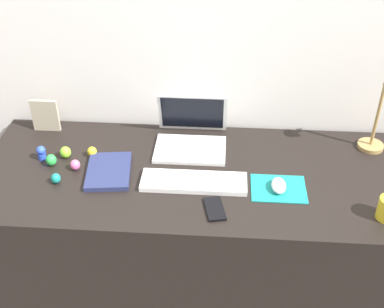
# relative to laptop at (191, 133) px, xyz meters

# --- Properties ---
(ground_plane) EXTENTS (6.00, 6.00, 0.00)m
(ground_plane) POSITION_rel_laptop_xyz_m (0.03, -0.21, -0.79)
(ground_plane) COLOR #59514C
(back_wall) EXTENTS (2.96, 0.05, 1.64)m
(back_wall) POSITION_rel_laptop_xyz_m (0.03, 0.19, 0.02)
(back_wall) COLOR silver
(back_wall) RESTS_ON ground_plane
(desk) EXTENTS (1.76, 0.72, 0.74)m
(desk) POSITION_rel_laptop_xyz_m (0.03, -0.21, -0.42)
(desk) COLOR black
(desk) RESTS_ON ground_plane
(laptop) EXTENTS (0.30, 0.27, 0.21)m
(laptop) POSITION_rel_laptop_xyz_m (0.00, 0.00, 0.00)
(laptop) COLOR white
(laptop) RESTS_ON desk
(keyboard) EXTENTS (0.41, 0.13, 0.02)m
(keyboard) POSITION_rel_laptop_xyz_m (0.03, -0.29, -0.04)
(keyboard) COLOR white
(keyboard) RESTS_ON desk
(mousepad) EXTENTS (0.21, 0.17, 0.00)m
(mousepad) POSITION_rel_laptop_xyz_m (0.36, -0.30, -0.05)
(mousepad) COLOR teal
(mousepad) RESTS_ON desk
(mouse) EXTENTS (0.06, 0.10, 0.03)m
(mouse) POSITION_rel_laptop_xyz_m (0.36, -0.30, -0.03)
(mouse) COLOR white
(mouse) RESTS_ON mousepad
(cell_phone) EXTENTS (0.09, 0.14, 0.01)m
(cell_phone) POSITION_rel_laptop_xyz_m (0.12, -0.44, -0.05)
(cell_phone) COLOR black
(cell_phone) RESTS_ON desk
(desk_lamp) EXTENTS (0.11, 0.15, 0.36)m
(desk_lamp) POSITION_rel_laptop_xyz_m (0.77, -0.00, 0.12)
(desk_lamp) COLOR #A5844C
(desk_lamp) RESTS_ON desk
(notebook_pad) EXTENTS (0.20, 0.26, 0.02)m
(notebook_pad) POSITION_rel_laptop_xyz_m (-0.31, -0.24, -0.04)
(notebook_pad) COLOR navy
(notebook_pad) RESTS_ON desk
(picture_frame) EXTENTS (0.12, 0.02, 0.15)m
(picture_frame) POSITION_rel_laptop_xyz_m (-0.66, 0.07, 0.02)
(picture_frame) COLOR #B2A58C
(picture_frame) RESTS_ON desk
(toy_figurine_yellow) EXTENTS (0.04, 0.04, 0.04)m
(toy_figurine_yellow) POSITION_rel_laptop_xyz_m (-0.41, -0.13, -0.03)
(toy_figurine_yellow) COLOR yellow
(toy_figurine_yellow) RESTS_ON desk
(toy_figurine_teal) EXTENTS (0.04, 0.04, 0.04)m
(toy_figurine_teal) POSITION_rel_laptop_xyz_m (-0.50, -0.32, -0.03)
(toy_figurine_teal) COLOR teal
(toy_figurine_teal) RESTS_ON desk
(toy_figurine_green) EXTENTS (0.04, 0.04, 0.05)m
(toy_figurine_green) POSITION_rel_laptop_xyz_m (-0.56, -0.20, -0.03)
(toy_figurine_green) COLOR green
(toy_figurine_green) RESTS_ON desk
(toy_figurine_pink) EXTENTS (0.04, 0.04, 0.04)m
(toy_figurine_pink) POSITION_rel_laptop_xyz_m (-0.45, -0.23, -0.03)
(toy_figurine_pink) COLOR pink
(toy_figurine_pink) RESTS_ON desk
(toy_figurine_lime) EXTENTS (0.05, 0.05, 0.05)m
(toy_figurine_lime) POSITION_rel_laptop_xyz_m (-0.51, -0.14, -0.03)
(toy_figurine_lime) COLOR #8CDB33
(toy_figurine_lime) RESTS_ON desk
(toy_figurine_blue) EXTENTS (0.04, 0.04, 0.06)m
(toy_figurine_blue) POSITION_rel_laptop_xyz_m (-0.61, -0.16, -0.02)
(toy_figurine_blue) COLOR blue
(toy_figurine_blue) RESTS_ON desk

